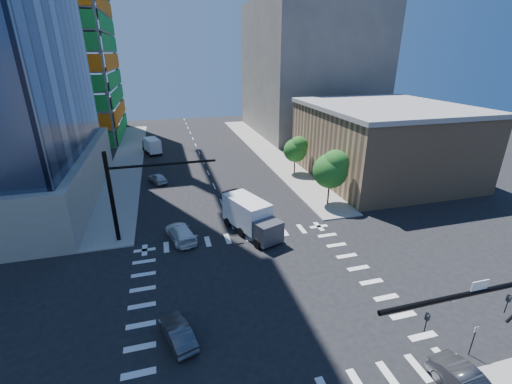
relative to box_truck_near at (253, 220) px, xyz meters
name	(u,v)px	position (x,y,z in m)	size (l,w,h in m)	color
ground	(262,293)	(-1.73, -9.33, -1.56)	(160.00, 160.00, 0.00)	black
road_markings	(262,293)	(-1.73, -9.33, -1.55)	(20.00, 20.00, 0.01)	silver
sidewalk_ne	(266,150)	(10.77, 30.67, -1.48)	(5.00, 60.00, 0.15)	gray
sidewalk_nw	(128,161)	(-14.23, 30.67, -1.48)	(5.00, 60.00, 0.15)	gray
construction_building	(36,12)	(-29.14, 52.60, 23.06)	(25.16, 34.50, 70.60)	slate
commercial_building	(383,141)	(23.27, 12.67, 3.76)	(20.50, 22.50, 10.60)	#9A7C59
bg_building_ne	(309,69)	(25.27, 45.67, 12.44)	(24.00, 30.00, 28.00)	#5D5854
signal_mast_nw	(127,188)	(-11.72, 2.17, 3.94)	(10.20, 0.40, 9.00)	black
tree_south	(332,169)	(10.90, 4.57, 3.13)	(4.16, 4.16, 6.82)	#382316
tree_north	(296,149)	(11.20, 16.57, 2.43)	(3.54, 3.52, 5.78)	#382316
no_parking_sign	(474,337)	(8.97, -18.33, -0.17)	(0.30, 0.06, 2.20)	black
car_nb_far	(240,198)	(0.43, 7.80, -0.81)	(2.48, 5.38, 1.49)	black
car_sb_near	(181,233)	(-7.23, 0.83, -0.81)	(2.10, 5.17, 1.50)	white
car_sb_mid	(158,178)	(-9.32, 18.20, -0.87)	(1.63, 4.04, 1.38)	#B7B9BF
car_sb_cross	(178,333)	(-8.32, -12.40, -0.90)	(1.39, 3.98, 1.31)	#444348
box_truck_near	(253,220)	(0.00, 0.00, 0.00)	(4.99, 7.27, 3.51)	black
box_truck_far	(151,146)	(-10.23, 34.86, -0.29)	(3.67, 5.89, 2.87)	black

